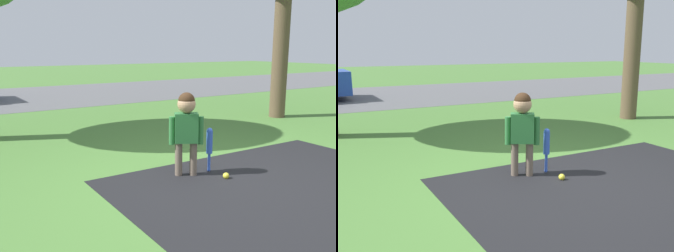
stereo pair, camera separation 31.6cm
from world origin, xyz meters
TOP-DOWN VIEW (x-y plane):
  - ground_plane at (0.00, 0.00)m, footprint 60.00×60.00m
  - street_strip at (0.00, 9.28)m, footprint 40.00×6.00m
  - child at (-0.33, 0.56)m, footprint 0.36×0.27m
  - baseball_bat at (0.00, 0.53)m, footprint 0.08×0.08m
  - sports_ball at (-0.00, 0.21)m, footprint 0.07×0.07m

SIDE VIEW (x-z plane):
  - ground_plane at x=0.00m, z-range 0.00..0.00m
  - street_strip at x=0.00m, z-range 0.00..0.01m
  - sports_ball at x=0.00m, z-range 0.00..0.07m
  - baseball_bat at x=0.00m, z-range 0.08..0.63m
  - child at x=-0.33m, z-range 0.15..1.15m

